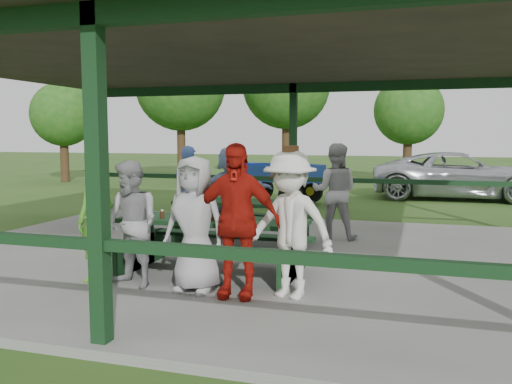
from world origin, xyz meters
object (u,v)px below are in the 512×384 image
(farm_trailer, at_px, (276,183))
(contestant_red, at_px, (235,221))
(contestant_green, at_px, (96,223))
(contestant_white_fedora, at_px, (290,224))
(picnic_table_far, at_px, (243,217))
(spectator_grey, at_px, (335,191))
(spectator_lblue, at_px, (230,191))
(contestant_grey_left, at_px, (132,224))
(contestant_grey_mid, at_px, (195,224))
(spectator_blue, at_px, (189,186))
(picnic_table_near, at_px, (213,239))
(pickup_truck, at_px, (460,176))

(farm_trailer, bearing_deg, contestant_red, -65.01)
(contestant_green, relative_size, contestant_white_fedora, 0.88)
(picnic_table_far, xyz_separation_m, spectator_grey, (1.44, 0.95, 0.40))
(spectator_lblue, bearing_deg, contestant_grey_left, 87.52)
(contestant_grey_mid, bearing_deg, contestant_grey_left, -172.25)
(spectator_blue, xyz_separation_m, farm_trailer, (0.52, 4.95, -0.33))
(picnic_table_near, height_order, pickup_truck, pickup_truck)
(picnic_table_near, relative_size, contestant_grey_left, 1.64)
(picnic_table_far, distance_m, spectator_lblue, 0.96)
(spectator_blue, bearing_deg, pickup_truck, -120.98)
(picnic_table_near, distance_m, farm_trailer, 8.43)
(contestant_grey_mid, distance_m, pickup_truck, 12.47)
(picnic_table_near, bearing_deg, farm_trailer, 99.13)
(contestant_grey_left, bearing_deg, picnic_table_far, 100.14)
(spectator_grey, bearing_deg, contestant_grey_mid, 71.24)
(contestant_grey_left, bearing_deg, contestant_green, -161.24)
(contestant_grey_left, height_order, spectator_blue, spectator_blue)
(picnic_table_far, relative_size, spectator_blue, 1.41)
(picnic_table_far, height_order, pickup_truck, pickup_truck)
(picnic_table_near, relative_size, spectator_grey, 1.49)
(contestant_green, bearing_deg, spectator_grey, 68.90)
(contestant_grey_left, bearing_deg, contestant_grey_mid, 22.24)
(contestant_green, xyz_separation_m, farm_trailer, (-0.11, 9.21, -0.27))
(spectator_lblue, height_order, spectator_grey, spectator_grey)
(contestant_grey_left, relative_size, spectator_grey, 0.91)
(contestant_grey_left, distance_m, contestant_white_fedora, 1.98)
(contestant_grey_left, distance_m, farm_trailer, 9.24)
(contestant_green, relative_size, spectator_lblue, 0.93)
(contestant_grey_left, bearing_deg, contestant_red, 18.42)
(contestant_white_fedora, xyz_separation_m, spectator_blue, (-3.11, 4.12, -0.02))
(contestant_green, xyz_separation_m, contestant_grey_left, (0.51, -0.01, 0.01))
(contestant_red, bearing_deg, spectator_grey, 78.12)
(contestant_green, xyz_separation_m, spectator_blue, (-0.63, 4.26, 0.06))
(contestant_white_fedora, bearing_deg, contestant_red, -150.26)
(contestant_grey_mid, height_order, contestant_white_fedora, contestant_white_fedora)
(farm_trailer, bearing_deg, contestant_green, -76.43)
(spectator_blue, height_order, spectator_grey, spectator_grey)
(spectator_lblue, relative_size, spectator_blue, 1.01)
(spectator_lblue, bearing_deg, picnic_table_far, 120.94)
(contestant_red, bearing_deg, picnic_table_far, 103.07)
(contestant_grey_left, relative_size, spectator_blue, 0.94)
(picnic_table_near, bearing_deg, contestant_red, -55.07)
(contestant_green, distance_m, spectator_grey, 4.55)
(picnic_table_near, xyz_separation_m, contestant_grey_mid, (0.11, -0.86, 0.34))
(pickup_truck, bearing_deg, farm_trailer, 117.33)
(contestant_grey_mid, xyz_separation_m, pickup_truck, (3.71, 11.91, -0.19))
(contestant_grey_left, xyz_separation_m, farm_trailer, (-0.62, 9.22, -0.28))
(picnic_table_far, relative_size, spectator_grey, 1.36)
(picnic_table_near, distance_m, contestant_red, 1.20)
(contestant_red, height_order, farm_trailer, contestant_red)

